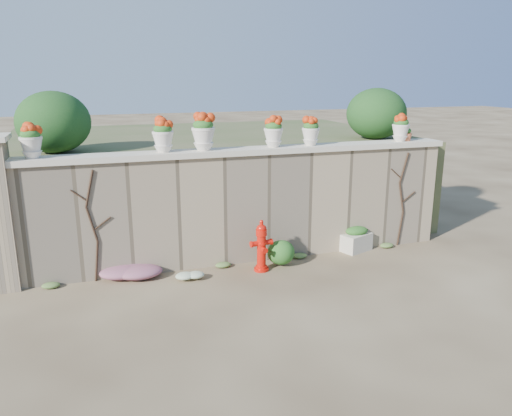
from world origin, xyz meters
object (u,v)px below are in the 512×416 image
object	(u,v)px
fire_hydrant	(261,246)
planter_box	(356,239)
urn_pot_0	(31,141)
terracotta_pot	(407,135)

from	to	relation	value
fire_hydrant	planter_box	world-z (taller)	fire_hydrant
fire_hydrant	urn_pot_0	distance (m)	4.12
fire_hydrant	planter_box	bearing A→B (deg)	5.27
urn_pot_0	terracotta_pot	size ratio (longest dim) A/B	2.21
planter_box	terracotta_pot	xyz separation A→B (m)	(1.15, 0.25, 1.98)
fire_hydrant	terracotta_pot	distance (m)	3.76
fire_hydrant	terracotta_pot	xyz separation A→B (m)	(3.26, 0.65, 1.75)
urn_pot_0	terracotta_pot	bearing A→B (deg)	-0.00
urn_pot_0	fire_hydrant	bearing A→B (deg)	-10.22
fire_hydrant	planter_box	distance (m)	2.16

